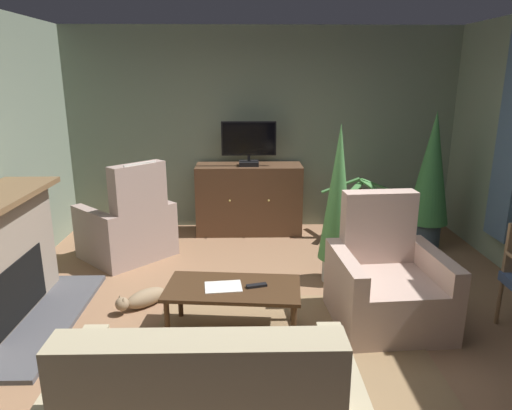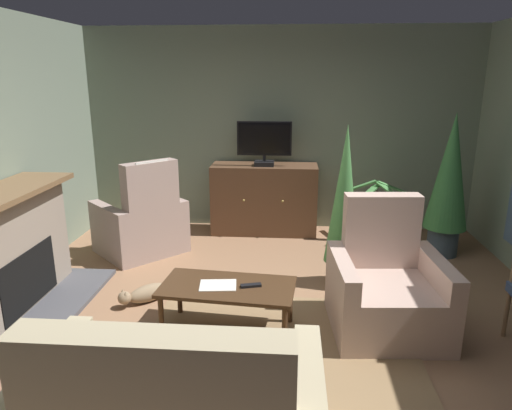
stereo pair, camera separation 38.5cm
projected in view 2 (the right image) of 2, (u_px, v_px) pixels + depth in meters
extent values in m
cube|color=#936B4C|center=(268.00, 329.00, 4.02)|extent=(5.88, 6.22, 0.04)
cube|color=gray|center=(279.00, 130.00, 6.39)|extent=(5.88, 0.10, 2.72)
cube|color=#8E704C|center=(279.00, 351.00, 3.65)|extent=(2.18, 1.84, 0.01)
cube|color=#4C4C51|center=(54.00, 309.00, 4.27)|extent=(0.50, 1.76, 0.04)
cube|color=gray|center=(3.00, 256.00, 4.16)|extent=(0.43, 1.56, 1.07)
cube|color=black|center=(25.00, 279.00, 4.21)|extent=(0.10, 0.88, 0.52)
cube|color=#402A1C|center=(264.00, 230.00, 6.43)|extent=(1.35, 0.44, 0.06)
cube|color=brown|center=(264.00, 199.00, 6.31)|extent=(1.41, 0.50, 0.94)
sphere|color=tan|center=(244.00, 200.00, 6.06)|extent=(0.03, 0.03, 0.03)
sphere|color=tan|center=(283.00, 201.00, 6.02)|extent=(0.03, 0.03, 0.03)
cube|color=black|center=(264.00, 163.00, 6.13)|extent=(0.26, 0.20, 0.06)
cylinder|color=black|center=(264.00, 158.00, 6.11)|extent=(0.04, 0.04, 0.08)
cube|color=black|center=(264.00, 138.00, 6.04)|extent=(0.71, 0.05, 0.44)
cube|color=black|center=(264.00, 139.00, 6.01)|extent=(0.67, 0.01, 0.40)
cube|color=#422B19|center=(228.00, 287.00, 3.84)|extent=(1.15, 0.65, 0.03)
cylinder|color=#422B19|center=(290.00, 302.00, 4.03)|extent=(0.04, 0.04, 0.40)
cylinder|color=#422B19|center=(179.00, 293.00, 4.19)|extent=(0.04, 0.04, 0.40)
cylinder|color=#422B19|center=(285.00, 330.00, 3.60)|extent=(0.04, 0.04, 0.40)
cylinder|color=#422B19|center=(161.00, 319.00, 3.76)|extent=(0.04, 0.04, 0.40)
cube|color=black|center=(251.00, 285.00, 3.81)|extent=(0.18, 0.09, 0.02)
cube|color=silver|center=(218.00, 285.00, 3.83)|extent=(0.32, 0.25, 0.01)
cube|color=tan|center=(154.00, 396.00, 2.09)|extent=(1.28, 0.20, 0.62)
cube|color=tan|center=(51.00, 407.00, 2.60)|extent=(0.15, 0.92, 0.62)
cube|color=tan|center=(191.00, 399.00, 2.35)|extent=(0.36, 0.13, 0.36)
cube|color=#A3897F|center=(141.00, 234.00, 5.68)|extent=(1.04, 1.03, 0.44)
cube|color=#A3897F|center=(151.00, 193.00, 5.29)|extent=(0.58, 0.59, 0.72)
cube|color=#A3897F|center=(110.00, 233.00, 5.40)|extent=(0.68, 0.66, 0.64)
cube|color=#A3897F|center=(168.00, 220.00, 5.90)|extent=(0.68, 0.66, 0.64)
cube|color=white|center=(152.00, 171.00, 5.17)|extent=(0.29, 0.30, 0.24)
cube|color=#BC9E8E|center=(387.00, 306.00, 3.91)|extent=(0.72, 0.94, 0.45)
cube|color=#BC9E8E|center=(381.00, 230.00, 4.11)|extent=(0.67, 0.23, 0.66)
cube|color=#BC9E8E|center=(435.00, 295.00, 3.88)|extent=(0.19, 0.90, 0.65)
cube|color=#BC9E8E|center=(341.00, 295.00, 3.89)|extent=(0.19, 0.90, 0.65)
cylinder|color=#93704C|center=(507.00, 314.00, 3.82)|extent=(0.04, 0.04, 0.41)
cylinder|color=#3D4C5B|center=(442.00, 241.00, 5.59)|extent=(0.35, 0.35, 0.34)
cone|color=#3D7F42|center=(450.00, 171.00, 5.36)|extent=(0.50, 0.50, 1.36)
cylinder|color=beige|center=(340.00, 272.00, 4.80)|extent=(0.26, 0.26, 0.26)
cone|color=#4C8E47|center=(344.00, 195.00, 4.58)|extent=(0.36, 0.36, 1.39)
cylinder|color=#3D4C5B|center=(374.00, 233.00, 6.04)|extent=(0.26, 0.26, 0.22)
cylinder|color=brown|center=(375.00, 208.00, 5.95)|extent=(0.06, 0.06, 0.45)
cube|color=#4C8E47|center=(397.00, 189.00, 5.81)|extent=(0.48, 0.17, 0.18)
cube|color=#4C8E47|center=(383.00, 184.00, 6.07)|extent=(0.29, 0.44, 0.17)
cube|color=#4C8E47|center=(365.00, 184.00, 6.07)|extent=(0.31, 0.41, 0.18)
cube|color=#4C8E47|center=(356.00, 188.00, 5.91)|extent=(0.49, 0.10, 0.21)
cube|color=#4C8E47|center=(371.00, 190.00, 5.76)|extent=(0.24, 0.30, 0.09)
cube|color=#4C8E47|center=(391.00, 192.00, 5.69)|extent=(0.33, 0.40, 0.17)
ellipsoid|color=#937A5B|center=(149.00, 293.00, 4.45)|extent=(0.41, 0.40, 0.16)
sphere|color=#937A5B|center=(124.00, 298.00, 4.30)|extent=(0.12, 0.12, 0.12)
cone|color=#937A5B|center=(125.00, 294.00, 4.26)|extent=(0.04, 0.04, 0.04)
cone|color=#937A5B|center=(123.00, 291.00, 4.31)|extent=(0.04, 0.04, 0.04)
cylinder|color=#937A5B|center=(179.00, 289.00, 4.61)|extent=(0.19, 0.18, 0.08)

